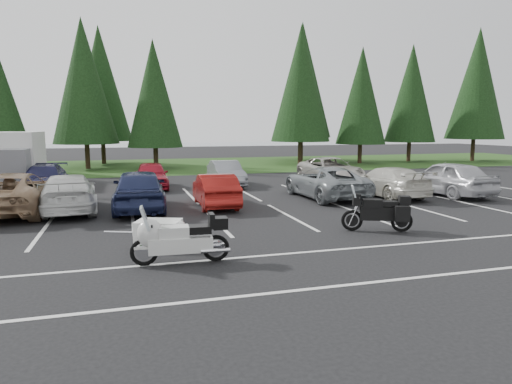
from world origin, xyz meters
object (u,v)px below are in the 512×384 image
object	(u,v)px
car_near_2	(14,193)
box_truck	(12,160)
touring_motorcycle	(180,234)
cargo_trailer	(159,234)
adventure_motorcycle	(377,208)
car_far_4	(331,170)
car_near_5	(215,190)
car_near_6	(325,182)
car_far_1	(44,179)
car_near_4	(139,189)
car_near_7	(387,182)
car_near_8	(447,178)
car_far_3	(226,173)
car_far_2	(151,175)
car_near_3	(68,193)

from	to	relation	value
car_near_2	box_truck	bearing A→B (deg)	-76.19
box_truck	touring_motorcycle	size ratio (longest dim) A/B	2.21
cargo_trailer	adventure_motorcycle	distance (m)	6.54
car_far_4	car_near_5	bearing A→B (deg)	-144.00
car_near_6	touring_motorcycle	xyz separation A→B (m)	(-7.50, -8.23, -0.00)
car_near_2	car_far_1	xyz separation A→B (m)	(0.23, 5.20, -0.08)
car_near_4	cargo_trailer	size ratio (longest dim) A/B	2.90
box_truck	car_near_6	world-z (taller)	box_truck
car_far_1	cargo_trailer	xyz separation A→B (m)	(4.48, -11.67, -0.30)
car_far_1	touring_motorcycle	distance (m)	14.08
car_far_1	touring_motorcycle	bearing A→B (deg)	-68.93
car_far_1	car_near_6	bearing A→B (deg)	-21.08
box_truck	car_near_7	world-z (taller)	box_truck
car_near_6	car_near_8	xyz separation A→B (m)	(5.79, -0.87, 0.10)
touring_motorcycle	car_far_3	bearing A→B (deg)	76.71
car_near_7	car_far_2	size ratio (longest dim) A/B	1.15
car_near_3	car_far_1	xyz separation A→B (m)	(-1.63, 5.40, -0.03)
car_near_5	car_far_1	world-z (taller)	car_far_1
car_near_4	cargo_trailer	distance (m)	5.80
box_truck	car_near_2	bearing A→B (deg)	-78.26
car_near_2	car_far_3	xyz separation A→B (m)	(9.22, 5.60, -0.09)
car_near_2	adventure_motorcycle	size ratio (longest dim) A/B	2.33
car_near_6	car_far_4	world-z (taller)	car_far_4
car_near_7	car_far_4	xyz separation A→B (m)	(-0.14, 5.67, 0.03)
car_near_2	car_near_3	distance (m)	1.87
box_truck	car_near_6	bearing A→B (deg)	-28.78
car_far_1	car_far_4	world-z (taller)	car_far_4
box_truck	car_far_1	bearing A→B (deg)	-56.24
car_near_3	car_far_3	world-z (taller)	car_near_3
adventure_motorcycle	car_far_4	bearing A→B (deg)	93.34
car_near_5	car_near_7	xyz separation A→B (m)	(8.10, 0.40, 0.02)
car_far_1	car_far_3	xyz separation A→B (m)	(8.99, 0.40, -0.01)
car_near_2	car_far_1	world-z (taller)	car_near_2
car_near_7	adventure_motorcycle	bearing A→B (deg)	52.43
box_truck	car_far_2	distance (m)	7.39
car_far_3	touring_motorcycle	distance (m)	14.23
car_far_3	car_far_4	distance (m)	6.14
touring_motorcycle	box_truck	bearing A→B (deg)	116.42
car_near_6	adventure_motorcycle	bearing A→B (deg)	76.69
car_near_5	car_far_3	size ratio (longest dim) A/B	0.98
car_near_5	car_near_6	world-z (taller)	car_near_6
car_near_6	cargo_trailer	xyz separation A→B (m)	(-7.87, -6.68, -0.33)
touring_motorcycle	adventure_motorcycle	size ratio (longest dim) A/B	1.08
car_far_4	box_truck	bearing A→B (deg)	170.14
car_near_7	cargo_trailer	bearing A→B (deg)	27.20
car_near_5	car_near_6	distance (m)	5.25
car_near_4	car_near_5	world-z (taller)	car_near_4
car_near_2	car_near_8	bearing A→B (deg)	-179.97
car_far_3	car_far_2	bearing A→B (deg)	179.53
car_near_2	car_near_7	bearing A→B (deg)	-178.60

